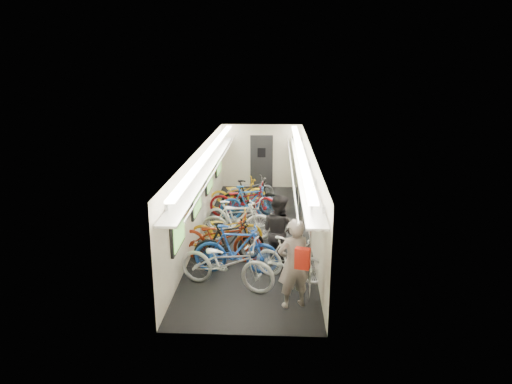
# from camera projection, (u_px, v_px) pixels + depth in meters

# --- Properties ---
(train_car_shell) EXTENTS (10.00, 10.00, 10.00)m
(train_car_shell) POSITION_uv_depth(u_px,v_px,m) (244.00, 169.00, 13.03)
(train_car_shell) COLOR black
(train_car_shell) RESTS_ON ground
(bicycle_0) EXTENTS (2.26, 1.37, 1.12)m
(bicycle_0) POSITION_uv_depth(u_px,v_px,m) (227.00, 263.00, 9.53)
(bicycle_0) COLOR #B7B8BC
(bicycle_0) RESTS_ON ground
(bicycle_1) EXTENTS (1.93, 0.60, 1.15)m
(bicycle_1) POSITION_uv_depth(u_px,v_px,m) (236.00, 249.00, 10.19)
(bicycle_1) COLOR #1C49AA
(bicycle_1) RESTS_ON ground
(bicycle_2) EXTENTS (2.22, 1.06, 1.12)m
(bicycle_2) POSITION_uv_depth(u_px,v_px,m) (220.00, 238.00, 10.89)
(bicycle_2) COLOR maroon
(bicycle_2) RESTS_ON ground
(bicycle_3) EXTENTS (1.82, 1.18, 1.06)m
(bicycle_3) POSITION_uv_depth(u_px,v_px,m) (230.00, 242.00, 10.70)
(bicycle_3) COLOR black
(bicycle_3) RESTS_ON ground
(bicycle_4) EXTENTS (1.94, 0.85, 0.99)m
(bicycle_4) POSITION_uv_depth(u_px,v_px,m) (226.00, 230.00, 11.62)
(bicycle_4) COLOR #C99012
(bicycle_4) RESTS_ON ground
(bicycle_5) EXTENTS (1.95, 0.78, 1.14)m
(bicycle_5) POSITION_uv_depth(u_px,v_px,m) (236.00, 221.00, 12.02)
(bicycle_5) COLOR silver
(bicycle_5) RESTS_ON ground
(bicycle_6) EXTENTS (2.19, 1.43, 1.09)m
(bicycle_6) POSITION_uv_depth(u_px,v_px,m) (239.00, 217.00, 12.46)
(bicycle_6) COLOR #A7A8AB
(bicycle_6) RESTS_ON ground
(bicycle_7) EXTENTS (1.84, 0.79, 1.07)m
(bicycle_7) POSITION_uv_depth(u_px,v_px,m) (249.00, 202.00, 13.76)
(bicycle_7) COLOR #1C58A8
(bicycle_7) RESTS_ON ground
(bicycle_8) EXTENTS (2.16, 0.95, 1.10)m
(bicycle_8) POSITION_uv_depth(u_px,v_px,m) (243.00, 201.00, 13.87)
(bicycle_8) COLOR maroon
(bicycle_8) RESTS_ON ground
(bicycle_9) EXTENTS (1.92, 0.55, 1.15)m
(bicycle_9) POSITION_uv_depth(u_px,v_px,m) (251.00, 198.00, 14.07)
(bicycle_9) COLOR black
(bicycle_9) RESTS_ON ground
(bicycle_10) EXTENTS (2.01, 1.23, 1.00)m
(bicycle_10) POSITION_uv_depth(u_px,v_px,m) (238.00, 193.00, 14.86)
(bicycle_10) COLOR gold
(bicycle_10) RESTS_ON ground
(bicycle_11) EXTENTS (1.68, 1.04, 0.98)m
(bicycle_11) POSITION_uv_depth(u_px,v_px,m) (290.00, 259.00, 9.88)
(bicycle_11) COLOR white
(bicycle_11) RESTS_ON ground
(bicycle_12) EXTENTS (1.80, 1.18, 0.89)m
(bicycle_12) POSITION_uv_depth(u_px,v_px,m) (250.00, 190.00, 15.46)
(bicycle_12) COLOR slate
(bicycle_12) RESTS_ON ground
(passenger_near) EXTENTS (0.77, 0.65, 1.80)m
(passenger_near) POSITION_uv_depth(u_px,v_px,m) (294.00, 264.00, 8.69)
(passenger_near) COLOR gray
(passenger_near) RESTS_ON ground
(passenger_mid) EXTENTS (1.08, 1.05, 1.75)m
(passenger_mid) POSITION_uv_depth(u_px,v_px,m) (278.00, 231.00, 10.44)
(passenger_mid) COLOR black
(passenger_mid) RESTS_ON ground
(backpack) EXTENTS (0.29, 0.20, 0.38)m
(backpack) POSITION_uv_depth(u_px,v_px,m) (302.00, 258.00, 7.99)
(backpack) COLOR red
(backpack) RESTS_ON passenger_near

